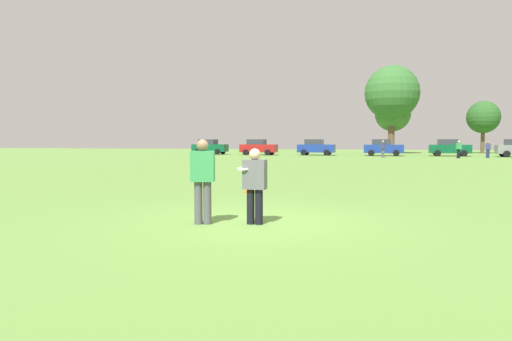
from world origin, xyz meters
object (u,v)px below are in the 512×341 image
Objects in this scene: parked_car_mid_left at (258,147)px; parked_car_center at (316,147)px; bystander_sideline_watcher at (488,149)px; bystander_far_jogger at (459,148)px; player_defender at (255,182)px; bystander_field_marshal at (383,148)px; frisbee at (244,168)px; parked_car_near_right at (449,148)px; player_thrower at (203,176)px; traffic_cone at (250,185)px; parked_car_near_left at (210,147)px; parked_car_mid_right at (383,147)px.

parked_car_center is (6.60, 0.84, 0.00)m from parked_car_mid_left.
bystander_far_jogger is (-2.89, -1.81, 0.06)m from bystander_sideline_watcher.
bystander_far_jogger is at bearing -148.01° from bystander_sideline_watcher.
player_defender is 39.38m from bystander_field_marshal.
parked_car_near_right is (9.67, 45.63, -0.18)m from frisbee.
parked_car_mid_left is at bearing 103.22° from player_thrower.
traffic_cone is at bearing -85.37° from parked_car_center.
traffic_cone is 38.13m from bystander_sideline_watcher.
parked_car_near_left and parked_car_center have the same top height.
parked_car_mid_left reaches higher than bystander_field_marshal.
frisbee is 48.94m from parked_car_near_left.
parked_car_mid_right is at bearing -172.16° from parked_car_near_right.
parked_car_mid_right is (2.80, 44.68, -0.18)m from frisbee.
parked_car_mid_right reaches higher than player_defender.
player_thrower is at bearing -83.51° from traffic_cone.
parked_car_center and parked_car_mid_right have the same top height.
player_thrower is 0.83m from frisbee.
parked_car_mid_left and parked_car_mid_right have the same top height.
bystander_far_jogger is (9.47, 39.16, 0.11)m from player_defender.
player_thrower is at bearing -107.96° from bystander_sideline_watcher.
traffic_cone is 0.29× the size of bystander_far_jogger.
parked_car_near_left reaches higher than bystander_sideline_watcher.
parked_car_mid_right is at bearing -2.58° from parked_car_near_left.
bystander_field_marshal is at bearing -19.57° from parked_car_mid_left.
parked_car_near_left is at bearing 166.88° from bystander_far_jogger.
bystander_field_marshal is at bearing 85.99° from frisbee.
player_defender is 0.35× the size of parked_car_near_left.
parked_car_near_right reaches higher than bystander_sideline_watcher.
bystander_sideline_watcher is at bearing 31.99° from bystander_far_jogger.
parked_car_mid_right is (20.55, -0.93, 0.00)m from parked_car_near_left.
bystander_field_marshal is at bearing 86.28° from player_defender.
bystander_field_marshal is (7.41, -5.82, 0.03)m from parked_car_center.
parked_car_center is at bearing -178.21° from parked_car_near_right.
bystander_sideline_watcher is 0.94× the size of bystander_field_marshal.
player_defender is 0.89× the size of bystander_far_jogger.
player_defender reaches higher than frisbee.
traffic_cone is at bearing -96.21° from parked_car_mid_right.
parked_car_near_right is at bearing 3.53° from parked_car_mid_left.
parked_car_mid_right is (2.60, 44.63, 0.09)m from player_defender.
player_thrower is 45.54m from parked_car_center.
frisbee is 0.06× the size of parked_car_mid_left.
bystander_field_marshal is (2.56, 39.30, 0.11)m from player_defender.
parked_car_mid_right is at bearing 141.50° from bystander_far_jogger.
parked_car_mid_right is at bearing 86.67° from player_defender.
bystander_field_marshal reaches higher than frisbee.
parked_car_mid_left is 1.00× the size of parked_car_mid_right.
parked_car_near_left is 20.57m from parked_car_mid_right.
traffic_cone is at bearing -97.10° from bystander_field_marshal.
frisbee is (-0.20, -0.06, 0.27)m from player_defender.
player_defender is 0.35× the size of parked_car_center.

